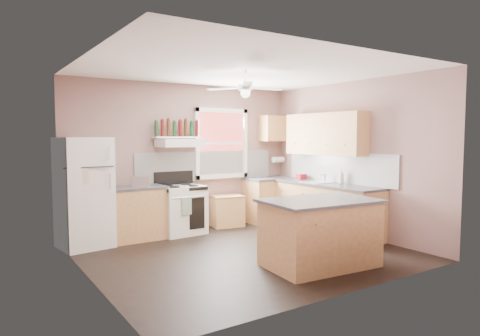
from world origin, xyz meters
TOP-DOWN VIEW (x-y plane):
  - floor at (0.00, 0.00)m, footprint 4.50×4.50m
  - ceiling at (0.00, 0.00)m, footprint 4.50×4.50m
  - wall_back at (0.00, 2.02)m, footprint 4.50×0.05m
  - wall_right at (2.27, 0.00)m, footprint 0.05×4.00m
  - wall_left at (-2.27, 0.00)m, footprint 0.05×4.00m
  - backsplash_back at (0.45, 1.99)m, footprint 2.90×0.03m
  - backsplash_right at (2.23, 0.30)m, footprint 0.03×2.60m
  - window_view at (0.75, 1.98)m, footprint 1.00×0.02m
  - window_frame at (0.75, 1.96)m, footprint 1.16×0.07m
  - refrigerator at (-1.93, 1.65)m, footprint 0.82×0.80m
  - base_cabinet_left at (-1.06, 1.70)m, footprint 0.90×0.60m
  - counter_left at (-1.06, 1.70)m, footprint 0.92×0.62m
  - toaster at (-1.04, 1.59)m, footprint 0.31×0.23m
  - stove at (-0.27, 1.67)m, footprint 0.80×0.69m
  - range_hood at (-0.23, 1.75)m, footprint 0.78×0.50m
  - bottle_shelf at (-0.23, 1.87)m, footprint 0.90×0.26m
  - cart at (0.75, 1.75)m, footprint 0.65×0.49m
  - base_cabinet_corner at (1.75, 1.70)m, footprint 1.00×0.60m
  - base_cabinet_right at (1.95, 0.30)m, footprint 0.60×2.20m
  - counter_corner at (1.75, 1.70)m, footprint 1.02×0.62m
  - counter_right at (1.94, 0.30)m, footprint 0.62×2.22m
  - sink at (1.94, 0.50)m, footprint 0.55×0.45m
  - faucet at (2.10, 0.50)m, footprint 0.03×0.03m
  - upper_cabinet_right at (2.08, 0.50)m, footprint 0.33×1.80m
  - upper_cabinet_corner at (1.95, 1.83)m, footprint 0.60×0.33m
  - paper_towel at (2.07, 1.86)m, footprint 0.26×0.12m
  - island at (0.48, -1.08)m, footprint 1.49×1.01m
  - island_top at (0.48, -1.08)m, footprint 1.58×1.10m
  - ceiling_fan_hub at (0.00, 0.00)m, footprint 0.20×0.20m
  - soap_bottle at (2.12, 0.12)m, footprint 0.13×0.13m
  - red_caddy at (2.07, 1.11)m, footprint 0.19×0.14m
  - wine_bottles at (-0.23, 1.87)m, footprint 0.86×0.06m

SIDE VIEW (x-z plane):
  - floor at x=0.00m, z-range 0.00..0.00m
  - cart at x=0.75m, z-range 0.00..0.59m
  - base_cabinet_left at x=-1.06m, z-range 0.00..0.86m
  - stove at x=-0.27m, z-range 0.00..0.86m
  - base_cabinet_corner at x=1.75m, z-range 0.00..0.86m
  - base_cabinet_right at x=1.95m, z-range 0.00..0.86m
  - island at x=0.48m, z-range 0.00..0.86m
  - refrigerator at x=-1.93m, z-range 0.00..1.73m
  - counter_left at x=-1.06m, z-range 0.86..0.90m
  - counter_corner at x=1.75m, z-range 0.86..0.90m
  - counter_right at x=1.94m, z-range 0.86..0.90m
  - island_top at x=0.48m, z-range 0.86..0.90m
  - sink at x=1.94m, z-range 0.88..0.91m
  - red_caddy at x=2.07m, z-range 0.90..1.00m
  - faucet at x=2.10m, z-range 0.90..1.04m
  - toaster at x=-1.04m, z-range 0.90..1.08m
  - soap_bottle at x=2.12m, z-range 0.90..1.16m
  - backsplash_back at x=0.45m, z-range 0.90..1.45m
  - backsplash_right at x=2.23m, z-range 0.90..1.45m
  - paper_towel at x=2.07m, z-range 1.19..1.31m
  - wall_back at x=0.00m, z-range 0.00..2.70m
  - wall_right at x=2.27m, z-range 0.00..2.70m
  - wall_left at x=-2.27m, z-range 0.00..2.70m
  - window_view at x=0.75m, z-range 1.00..2.20m
  - window_frame at x=0.75m, z-range 0.92..2.28m
  - range_hood at x=-0.23m, z-range 1.55..1.69m
  - bottle_shelf at x=-0.23m, z-range 1.71..1.73m
  - upper_cabinet_right at x=2.08m, z-range 1.40..2.16m
  - wine_bottles at x=-0.23m, z-range 1.72..2.03m
  - upper_cabinet_corner at x=1.95m, z-range 1.64..2.16m
  - ceiling_fan_hub at x=0.00m, z-range 2.41..2.49m
  - ceiling at x=0.00m, z-range 2.70..2.70m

